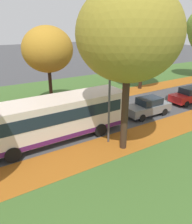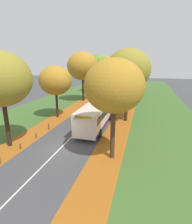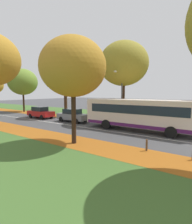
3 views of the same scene
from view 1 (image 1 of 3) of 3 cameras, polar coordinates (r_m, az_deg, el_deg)
grass_verge_left at (r=31.00m, az=5.21°, el=7.77°), size 12.00×90.00×0.01m
leaf_litter_left at (r=24.09m, az=0.23°, el=3.71°), size 2.80×60.00×0.00m
leaf_litter_right at (r=17.53m, az=16.37°, el=-4.48°), size 2.80×60.00×0.00m
road_centre_line at (r=24.57m, az=18.08°, el=2.95°), size 0.12×80.00×0.01m
tree_left_near at (r=21.05m, az=-12.53°, el=15.62°), size 4.62×4.62×7.50m
tree_left_mid at (r=27.29m, az=12.55°, el=20.57°), size 6.24×6.24×9.95m
tree_right_near at (r=12.63m, az=8.58°, el=19.36°), size 5.82×5.82×9.67m
bollard_fourth at (r=19.84m, az=-23.28°, el=-1.13°), size 0.12×0.12×0.75m
streetlamp_right at (r=14.06m, az=2.78°, el=6.19°), size 1.89×0.28×6.00m
bus at (r=15.05m, az=-10.64°, el=-1.31°), size 2.72×10.42×2.98m
car_grey_lead at (r=19.75m, az=13.40°, el=1.39°), size 1.85×4.23×1.62m
car_red_following at (r=24.34m, az=23.14°, el=4.08°), size 1.83×4.22×1.62m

